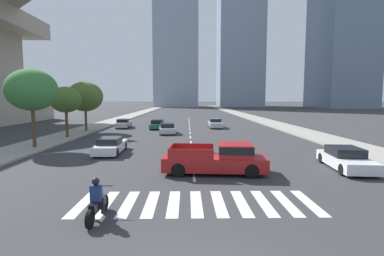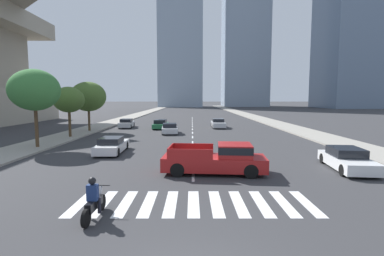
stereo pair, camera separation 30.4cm
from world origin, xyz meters
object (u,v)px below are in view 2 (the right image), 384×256
object	(u,v)px
sedan_white_3	(346,159)
street_tree_second	(68,100)
sedan_silver_2	(169,129)
sedan_silver_4	(217,123)
sedan_green_0	(160,125)
sedan_white_1	(111,146)
street_tree_third	(87,97)
street_tree_nearest	(33,90)
sedan_silver_5	(126,123)
motorcycle_trailing	(93,202)
pickup_truck	(218,159)

from	to	relation	value
sedan_white_3	street_tree_second	world-z (taller)	street_tree_second
sedan_silver_2	sedan_silver_4	bearing A→B (deg)	-47.38
sedan_green_0	sedan_white_1	xyz separation A→B (m)	(-1.82, -17.95, -0.01)
sedan_green_0	street_tree_third	bearing A→B (deg)	115.35
street_tree_nearest	street_tree_third	size ratio (longest dim) A/B	1.05
sedan_green_0	sedan_silver_2	world-z (taller)	sedan_green_0
sedan_green_0	sedan_silver_5	size ratio (longest dim) A/B	0.97
street_tree_nearest	street_tree_third	xyz separation A→B (m)	(-0.00, 12.34, -0.45)
sedan_green_0	sedan_white_3	distance (m)	26.80
sedan_silver_2	sedan_silver_4	distance (m)	9.47
sedan_silver_2	sedan_white_3	size ratio (longest dim) A/B	0.90
sedan_silver_2	sedan_white_3	distance (m)	21.22
sedan_silver_2	street_tree_second	distance (m)	11.49
street_tree_third	sedan_silver_2	bearing A→B (deg)	-10.15
motorcycle_trailing	sedan_white_1	bearing A→B (deg)	14.95
sedan_white_1	sedan_silver_4	xyz separation A→B (m)	(9.90, 19.39, 0.03)
sedan_white_3	street_tree_second	xyz separation A→B (m)	(-22.01, 13.69, 3.44)
street_tree_nearest	street_tree_third	distance (m)	12.35
sedan_green_0	sedan_silver_4	bearing A→B (deg)	-77.95
street_tree_nearest	street_tree_second	world-z (taller)	street_tree_nearest
street_tree_third	sedan_silver_4	bearing A→B (deg)	17.17
motorcycle_trailing	sedan_green_0	xyz separation A→B (m)	(-0.94, 30.24, -0.00)
sedan_white_3	street_tree_third	distance (m)	29.63
motorcycle_trailing	street_tree_second	bearing A→B (deg)	26.87
sedan_white_1	sedan_white_3	world-z (taller)	sedan_white_3
sedan_silver_4	street_tree_third	world-z (taller)	street_tree_third
sedan_silver_5	street_tree_second	xyz separation A→B (m)	(-3.49, -11.05, 3.43)
motorcycle_trailing	sedan_white_3	xyz separation A→B (m)	(12.52, 7.07, -0.00)
motorcycle_trailing	street_tree_second	distance (m)	23.08
sedan_green_0	sedan_silver_2	xyz separation A→B (m)	(1.68, -5.53, -0.01)
motorcycle_trailing	sedan_silver_4	size ratio (longest dim) A/B	0.43
sedan_white_1	street_tree_third	bearing A→B (deg)	24.11
pickup_truck	street_tree_third	xyz separation A→B (m)	(-14.39, 20.43, 3.58)
sedan_green_0	sedan_silver_5	distance (m)	5.29
sedan_silver_2	street_tree_second	xyz separation A→B (m)	(-10.22, -3.96, 3.45)
street_tree_nearest	sedan_green_0	bearing A→B (deg)	61.94
sedan_silver_4	street_tree_third	xyz separation A→B (m)	(-16.63, -5.14, 3.79)
motorcycle_trailing	sedan_green_0	bearing A→B (deg)	4.08
sedan_silver_5	sedan_silver_2	bearing A→B (deg)	-139.48
pickup_truck	sedan_silver_2	world-z (taller)	pickup_truck
sedan_white_3	street_tree_third	bearing A→B (deg)	-125.56
sedan_white_1	sedan_silver_4	size ratio (longest dim) A/B	0.98
pickup_truck	sedan_silver_2	distance (m)	19.06
motorcycle_trailing	street_tree_third	xyz separation A→B (m)	(-9.49, 26.55, 3.81)
sedan_white_1	sedan_silver_2	xyz separation A→B (m)	(3.49, 12.42, -0.00)
sedan_white_1	street_tree_third	xyz separation A→B (m)	(-6.73, 14.25, 3.82)
sedan_white_1	sedan_silver_5	world-z (taller)	sedan_silver_5
sedan_white_3	pickup_truck	bearing A→B (deg)	-76.91
sedan_silver_2	sedan_silver_5	size ratio (longest dim) A/B	0.97
sedan_white_1	sedan_silver_5	bearing A→B (deg)	8.26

